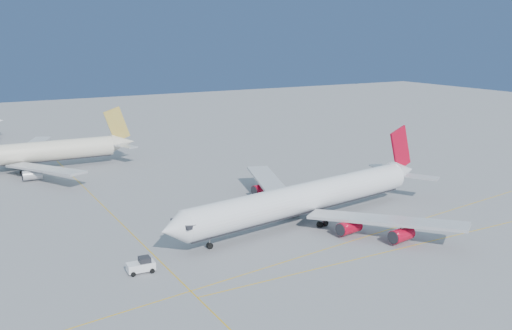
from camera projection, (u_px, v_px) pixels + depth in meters
name	position (u px, v px, depth m)	size (l,w,h in m)	color
ground	(357.00, 224.00, 110.72)	(500.00, 500.00, 0.00)	slate
taxiway_lines	(276.00, 226.00, 109.05)	(118.86, 140.00, 0.02)	#D39F0B
airliner_virgin	(310.00, 197.00, 111.28)	(65.70, 58.41, 16.25)	white
airliner_etihad	(23.00, 154.00, 151.79)	(61.00, 56.46, 15.95)	beige
pushback_tug	(142.00, 265.00, 87.99)	(4.35, 2.80, 2.38)	white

